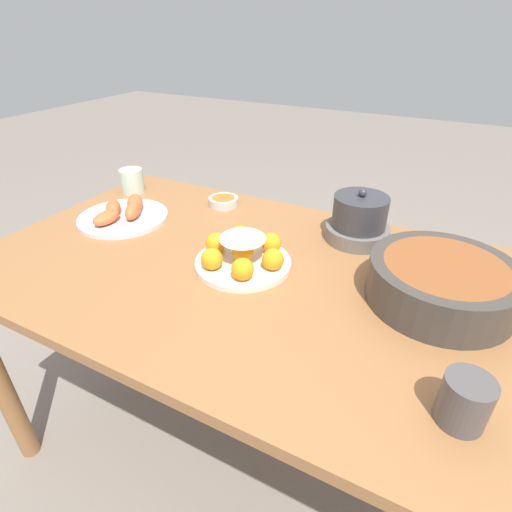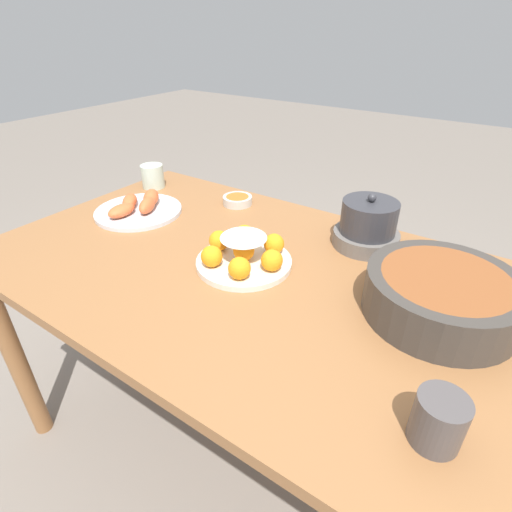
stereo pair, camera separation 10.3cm
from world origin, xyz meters
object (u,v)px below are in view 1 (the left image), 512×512
Objects in this scene: dining_table at (269,301)px; serving_bowl at (441,282)px; sauce_bowl at (223,201)px; cake_plate at (243,254)px; cup_near at (464,401)px; cup_far at (132,181)px; warming_pot at (359,220)px; seafood_platter at (123,214)px.

dining_table is 0.43m from serving_bowl.
cake_plate is at bearing -51.01° from sauce_bowl.
cup_far is at bearing 156.26° from cup_near.
cup_far is 0.47× the size of warming_pot.
cup_near reaches higher than sauce_bowl.
serving_bowl is 0.33m from cup_near.
cup_near is at bearing -77.92° from serving_bowl.
sauce_bowl is (-0.25, 0.31, -0.02)m from cake_plate.
sauce_bowl is at bearing 47.29° from seafood_platter.
dining_table is at bearing -117.73° from warming_pot.
serving_bowl reaches higher than dining_table.
warming_pot is at bearing 62.27° from dining_table.
seafood_platter is at bearing 162.94° from cup_near.
seafood_platter is at bearing -55.14° from cup_far.
dining_table is 0.36m from warming_pot.
dining_table is 4.84× the size of serving_bowl.
cake_plate is 0.78× the size of serving_bowl.
cup_near is at bearing -59.28° from warming_pot.
cup_far is at bearing 159.37° from dining_table.
cake_plate is 2.91× the size of cup_far.
sauce_bowl is 0.34m from seafood_platter.
cake_plate reaches higher than cup_near.
seafood_platter is 0.75m from warming_pot.
seafood_platter is (-0.56, 0.07, 0.11)m from dining_table.
seafood_platter is (-0.23, -0.25, 0.00)m from sauce_bowl.
cake_plate is 0.40m from sauce_bowl.
cup_near is 1.02× the size of cup_far.
dining_table is 18.11× the size of cup_far.
dining_table is 8.48× the size of warming_pot.
sauce_bowl is at bearing 7.96° from cup_far.
cup_near reaches higher than cup_far.
cup_near is (0.07, -0.33, -0.01)m from serving_bowl.
sauce_bowl is at bearing 128.99° from cake_plate.
warming_pot is (-0.25, 0.21, 0.01)m from serving_bowl.
seafood_platter reaches higher than sauce_bowl.
seafood_platter reaches higher than dining_table.
cup_near reaches higher than seafood_platter.
cup_near is (0.47, -0.25, 0.14)m from dining_table.
cup_near is at bearing -17.06° from seafood_platter.
sauce_bowl is at bearing 144.78° from cup_near.
cup_near is (0.55, -0.25, 0.01)m from cake_plate.
seafood_platter is (-0.48, 0.07, -0.01)m from cake_plate.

